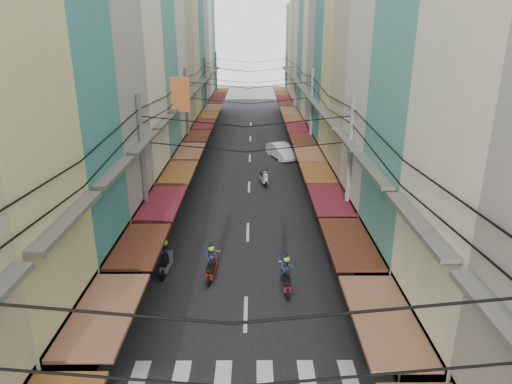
{
  "coord_description": "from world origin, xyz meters",
  "views": [
    {
      "loc": [
        0.33,
        -17.82,
        10.86
      ],
      "look_at": [
        0.46,
        5.09,
        2.76
      ],
      "focal_mm": 32.0,
      "sensor_mm": 36.0,
      "label": 1
    }
  ],
  "objects_px": {
    "white_car": "(281,158)",
    "traffic_sign": "(405,332)",
    "bicycle": "(405,275)",
    "market_umbrella": "(395,254)"
  },
  "relations": [
    {
      "from": "white_car",
      "to": "traffic_sign",
      "type": "relative_size",
      "value": 1.56
    },
    {
      "from": "traffic_sign",
      "to": "market_umbrella",
      "type": "bearing_deg",
      "value": 77.13
    },
    {
      "from": "white_car",
      "to": "bicycle",
      "type": "height_order",
      "value": "white_car"
    },
    {
      "from": "white_car",
      "to": "market_umbrella",
      "type": "distance_m",
      "value": 23.85
    },
    {
      "from": "bicycle",
      "to": "market_umbrella",
      "type": "bearing_deg",
      "value": 170.85
    },
    {
      "from": "white_car",
      "to": "traffic_sign",
      "type": "xyz_separation_m",
      "value": [
        2.11,
        -28.32,
        2.23
      ]
    },
    {
      "from": "white_car",
      "to": "traffic_sign",
      "type": "distance_m",
      "value": 28.48
    },
    {
      "from": "white_car",
      "to": "bicycle",
      "type": "xyz_separation_m",
      "value": [
        4.69,
        -20.99,
        0.0
      ]
    },
    {
      "from": "bicycle",
      "to": "market_umbrella",
      "type": "distance_m",
      "value": 3.77
    },
    {
      "from": "bicycle",
      "to": "traffic_sign",
      "type": "height_order",
      "value": "traffic_sign"
    }
  ]
}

